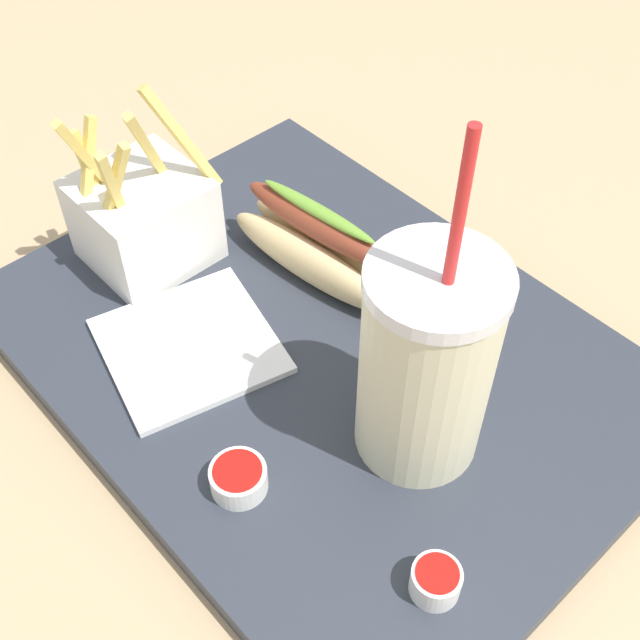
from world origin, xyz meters
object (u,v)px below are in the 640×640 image
at_px(fries_basket, 143,218).
at_px(ketchup_cup_1, 436,580).
at_px(ketchup_cup_2, 238,477).
at_px(napkin_stack, 189,346).
at_px(soda_cup, 426,364).
at_px(hot_dog_1, 318,245).

distance_m(fries_basket, ketchup_cup_1, 0.36).
relative_size(ketchup_cup_2, napkin_stack, 0.31).
xyz_separation_m(soda_cup, hot_dog_1, (-0.16, 0.06, -0.05)).
distance_m(ketchup_cup_1, ketchup_cup_2, 0.14).
bearing_deg(hot_dog_1, ketchup_cup_2, -56.71).
relative_size(soda_cup, ketchup_cup_2, 6.78).
bearing_deg(hot_dog_1, ketchup_cup_1, -28.09).
relative_size(soda_cup, fries_basket, 1.68).
relative_size(fries_basket, ketchup_cup_1, 4.99).
bearing_deg(hot_dog_1, soda_cup, -20.07).
bearing_deg(fries_basket, ketchup_cup_1, -6.62).
height_order(fries_basket, ketchup_cup_1, fries_basket).
bearing_deg(ketchup_cup_2, fries_basket, 159.44).
distance_m(soda_cup, napkin_stack, 0.20).
xyz_separation_m(fries_basket, hot_dog_1, (0.11, 0.09, -0.01)).
bearing_deg(fries_basket, soda_cup, 6.36).
bearing_deg(soda_cup, ketchup_cup_1, -41.09).
xyz_separation_m(ketchup_cup_1, ketchup_cup_2, (-0.13, -0.04, -0.00)).
height_order(hot_dog_1, napkin_stack, hot_dog_1).
relative_size(hot_dog_1, napkin_stack, 1.35).
distance_m(soda_cup, fries_basket, 0.27).
bearing_deg(fries_basket, hot_dog_1, 40.17).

